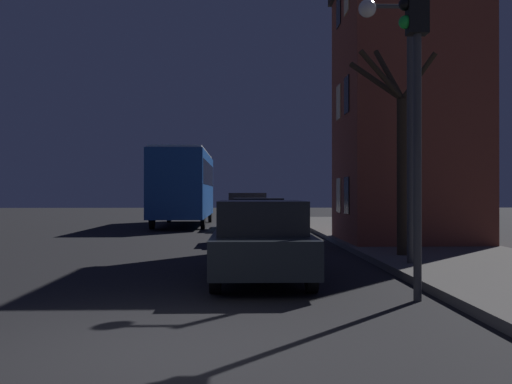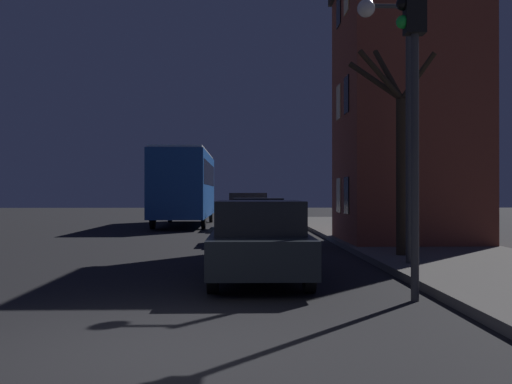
{
  "view_description": "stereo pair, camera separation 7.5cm",
  "coord_description": "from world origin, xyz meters",
  "px_view_note": "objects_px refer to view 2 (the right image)",
  "views": [
    {
      "loc": [
        0.94,
        -5.71,
        1.59
      ],
      "look_at": [
        1.47,
        13.06,
        1.66
      ],
      "focal_mm": 40.0,
      "sensor_mm": 36.0,
      "label": 1
    },
    {
      "loc": [
        1.01,
        -5.72,
        1.59
      ],
      "look_at": [
        1.47,
        13.06,
        1.66
      ],
      "focal_mm": 40.0,
      "sensor_mm": 36.0,
      "label": 2
    }
  ],
  "objects_px": {
    "bare_tree": "(398,150)",
    "car_far_lane": "(248,210)",
    "traffic_light": "(413,68)",
    "car_mid_lane": "(257,219)",
    "car_near_lane": "(259,239)",
    "streetlamp": "(395,88)",
    "bus": "(185,182)"
  },
  "relations": [
    {
      "from": "streetlamp",
      "to": "bare_tree",
      "type": "height_order",
      "value": "streetlamp"
    },
    {
      "from": "bare_tree",
      "to": "traffic_light",
      "type": "bearing_deg",
      "value": -103.05
    },
    {
      "from": "streetlamp",
      "to": "traffic_light",
      "type": "distance_m",
      "value": 3.45
    },
    {
      "from": "traffic_light",
      "to": "car_mid_lane",
      "type": "bearing_deg",
      "value": 100.94
    },
    {
      "from": "bare_tree",
      "to": "car_far_lane",
      "type": "relative_size",
      "value": 1.08
    },
    {
      "from": "streetlamp",
      "to": "car_far_lane",
      "type": "relative_size",
      "value": 1.19
    },
    {
      "from": "car_far_lane",
      "to": "bare_tree",
      "type": "bearing_deg",
      "value": -74.74
    },
    {
      "from": "streetlamp",
      "to": "car_mid_lane",
      "type": "height_order",
      "value": "streetlamp"
    },
    {
      "from": "bus",
      "to": "car_far_lane",
      "type": "height_order",
      "value": "bus"
    },
    {
      "from": "car_near_lane",
      "to": "car_far_lane",
      "type": "relative_size",
      "value": 0.96
    },
    {
      "from": "traffic_light",
      "to": "bare_tree",
      "type": "xyz_separation_m",
      "value": [
        1.16,
        5.0,
        -0.83
      ]
    },
    {
      "from": "car_mid_lane",
      "to": "bare_tree",
      "type": "bearing_deg",
      "value": -59.92
    },
    {
      "from": "bare_tree",
      "to": "car_near_lane",
      "type": "bearing_deg",
      "value": -139.66
    },
    {
      "from": "bus",
      "to": "car_mid_lane",
      "type": "height_order",
      "value": "bus"
    },
    {
      "from": "car_mid_lane",
      "to": "car_far_lane",
      "type": "bearing_deg",
      "value": 91.98
    },
    {
      "from": "car_mid_lane",
      "to": "car_far_lane",
      "type": "distance_m",
      "value": 7.08
    },
    {
      "from": "streetlamp",
      "to": "traffic_light",
      "type": "xyz_separation_m",
      "value": [
        -0.65,
        -3.38,
        -0.33
      ]
    },
    {
      "from": "bare_tree",
      "to": "car_far_lane",
      "type": "distance_m",
      "value": 13.16
    },
    {
      "from": "bus",
      "to": "car_mid_lane",
      "type": "bearing_deg",
      "value": -71.27
    },
    {
      "from": "streetlamp",
      "to": "bare_tree",
      "type": "relative_size",
      "value": 1.1
    },
    {
      "from": "car_mid_lane",
      "to": "car_near_lane",
      "type": "bearing_deg",
      "value": -91.37
    },
    {
      "from": "traffic_light",
      "to": "streetlamp",
      "type": "bearing_deg",
      "value": 79.19
    },
    {
      "from": "streetlamp",
      "to": "traffic_light",
      "type": "bearing_deg",
      "value": -100.81
    },
    {
      "from": "car_far_lane",
      "to": "streetlamp",
      "type": "bearing_deg",
      "value": -78.38
    },
    {
      "from": "streetlamp",
      "to": "car_mid_lane",
      "type": "bearing_deg",
      "value": 110.57
    },
    {
      "from": "traffic_light",
      "to": "car_mid_lane",
      "type": "xyz_separation_m",
      "value": [
        -2.03,
        10.5,
        -2.7
      ]
    },
    {
      "from": "car_mid_lane",
      "to": "car_far_lane",
      "type": "xyz_separation_m",
      "value": [
        -0.25,
        7.08,
        0.08
      ]
    },
    {
      "from": "bare_tree",
      "to": "car_near_lane",
      "type": "xyz_separation_m",
      "value": [
        -3.39,
        -2.88,
        -1.89
      ]
    },
    {
      "from": "traffic_light",
      "to": "car_near_lane",
      "type": "bearing_deg",
      "value": 136.45
    },
    {
      "from": "traffic_light",
      "to": "bus",
      "type": "height_order",
      "value": "traffic_light"
    },
    {
      "from": "streetlamp",
      "to": "traffic_light",
      "type": "height_order",
      "value": "streetlamp"
    },
    {
      "from": "streetlamp",
      "to": "car_near_lane",
      "type": "height_order",
      "value": "streetlamp"
    }
  ]
}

